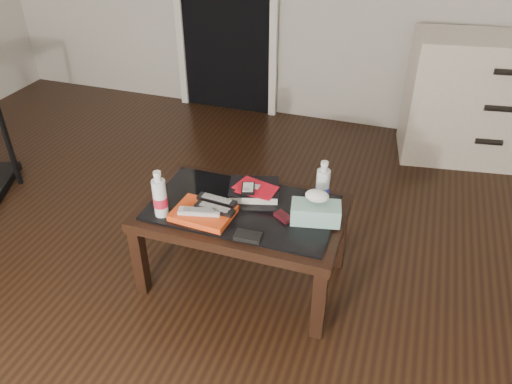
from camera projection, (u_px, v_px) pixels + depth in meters
ground at (126, 309)px, 2.50m from camera, size 5.00×5.00×0.00m
coffee_table at (243, 217)px, 2.48m from camera, size 1.00×0.60×0.46m
dresser at (494, 101)px, 3.55m from camera, size 1.26×0.67×0.90m
magazines at (203, 213)px, 2.38m from camera, size 0.29×0.23×0.03m
remote_silver at (199, 211)px, 2.34m from camera, size 0.21×0.09×0.02m
remote_black_front at (215, 208)px, 2.36m from camera, size 0.20×0.07×0.02m
remote_black_back at (217, 200)px, 2.42m from camera, size 0.20×0.07×0.02m
textbook at (254, 190)px, 2.53m from camera, size 0.30×0.26×0.05m
dvd_mailers at (255, 187)px, 2.50m from camera, size 0.22×0.18×0.01m
ipod at (248, 188)px, 2.47m from camera, size 0.09×0.12×0.02m
flip_phone at (283, 217)px, 2.36m from camera, size 0.10×0.09×0.02m
wallet at (248, 236)px, 2.24m from camera, size 0.12×0.08×0.02m
water_bottle_left at (159, 194)px, 2.33m from camera, size 0.08×0.08×0.24m
water_bottle_right at (323, 183)px, 2.40m from camera, size 0.08×0.08×0.24m
tissue_box at (316, 213)px, 2.33m from camera, size 0.25×0.16×0.09m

